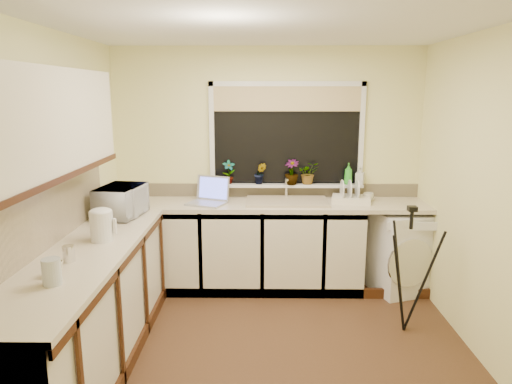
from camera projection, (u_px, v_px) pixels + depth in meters
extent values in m
plane|color=#503120|center=(268.00, 347.00, 3.74)|extent=(3.20, 3.20, 0.00)
plane|color=white|center=(270.00, 25.00, 3.22)|extent=(3.20, 3.20, 0.00)
plane|color=#F8F3A5|center=(267.00, 166.00, 4.95)|extent=(3.20, 0.00, 3.20)
plane|color=#F8F3A5|center=(275.00, 275.00, 2.02)|extent=(3.20, 0.00, 3.20)
plane|color=#F8F3A5|center=(56.00, 197.00, 3.50)|extent=(0.00, 3.00, 3.00)
plane|color=#F8F3A5|center=(485.00, 198.00, 3.46)|extent=(0.00, 3.00, 3.00)
cube|color=silver|center=(236.00, 247.00, 4.83)|extent=(2.55, 0.60, 0.86)
cube|color=silver|center=(89.00, 314.00, 3.37)|extent=(0.54, 2.40, 0.86)
cube|color=beige|center=(267.00, 205.00, 4.73)|extent=(3.20, 0.60, 0.04)
cube|color=beige|center=(84.00, 255.00, 3.28)|extent=(0.60, 2.40, 0.04)
cube|color=silver|center=(42.00, 124.00, 2.94)|extent=(0.28, 1.90, 0.70)
cube|color=beige|center=(40.00, 221.00, 3.23)|extent=(0.02, 2.40, 0.45)
cube|color=beige|center=(267.00, 190.00, 4.99)|extent=(3.20, 0.02, 0.14)
cube|color=black|center=(286.00, 136.00, 4.86)|extent=(1.50, 0.02, 1.00)
cube|color=tan|center=(287.00, 99.00, 4.76)|extent=(1.50, 0.02, 0.25)
cube|color=white|center=(286.00, 185.00, 4.92)|extent=(1.60, 0.14, 0.03)
cube|color=tan|center=(287.00, 201.00, 4.72)|extent=(0.82, 0.46, 0.03)
cylinder|color=silver|center=(286.00, 187.00, 4.87)|extent=(0.03, 0.03, 0.24)
cube|color=white|center=(401.00, 251.00, 4.77)|extent=(0.73, 0.72, 0.82)
cube|color=#ABABB4|center=(206.00, 204.00, 4.64)|extent=(0.43, 0.37, 0.02)
cube|color=#5D6AFD|center=(213.00, 188.00, 4.75)|extent=(0.35, 0.19, 0.25)
cylinder|color=silver|center=(102.00, 226.00, 3.50)|extent=(0.17, 0.17, 0.22)
cube|color=white|center=(351.00, 199.00, 4.75)|extent=(0.43, 0.35, 0.06)
cylinder|color=#B4BAC0|center=(52.00, 272.00, 2.71)|extent=(0.11, 0.11, 0.16)
cylinder|color=silver|center=(69.00, 253.00, 3.08)|extent=(0.08, 0.08, 0.11)
imported|color=white|center=(121.00, 201.00, 4.19)|extent=(0.40, 0.53, 0.27)
imported|color=#999999|center=(229.00, 172.00, 4.89)|extent=(0.15, 0.12, 0.25)
imported|color=#999999|center=(260.00, 173.00, 4.88)|extent=(0.12, 0.10, 0.22)
imported|color=#999999|center=(292.00, 172.00, 4.85)|extent=(0.18, 0.18, 0.26)
imported|color=#999999|center=(308.00, 173.00, 4.88)|extent=(0.22, 0.20, 0.23)
imported|color=green|center=(348.00, 174.00, 4.87)|extent=(0.10, 0.10, 0.22)
imported|color=#999999|center=(360.00, 176.00, 4.87)|extent=(0.11, 0.11, 0.18)
imported|color=beige|center=(368.00, 197.00, 4.78)|extent=(0.15, 0.15, 0.09)
imported|color=beige|center=(55.00, 268.00, 2.85)|extent=(0.10, 0.10, 0.09)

